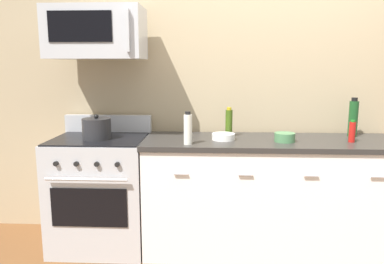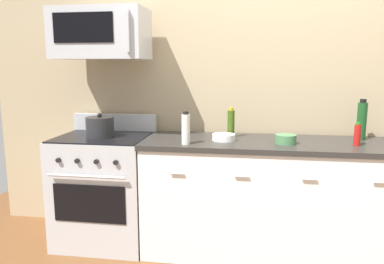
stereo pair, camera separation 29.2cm
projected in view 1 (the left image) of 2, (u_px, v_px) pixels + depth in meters
ground_plane at (268, 247)px, 3.12m from camera, size 6.15×6.15×0.00m
back_wall at (266, 83)px, 3.28m from camera, size 5.12×0.10×2.70m
counter_unit at (270, 195)px, 3.04m from camera, size 2.03×0.66×0.92m
range_oven at (102, 191)px, 3.11m from camera, size 0.76×0.69×1.07m
microwave at (96, 33)px, 2.93m from camera, size 0.74×0.44×0.40m
bottle_vinegar_white at (188, 129)px, 2.76m from camera, size 0.06×0.06×0.25m
bottle_olive_oil at (229, 123)px, 3.07m from camera, size 0.06×0.06×0.24m
bottle_wine_green at (353, 118)px, 3.07m from camera, size 0.07×0.07×0.32m
bottle_hot_sauce_red at (352, 132)px, 2.85m from camera, size 0.05×0.05×0.17m
bowl_white_ceramic at (223, 136)px, 2.95m from camera, size 0.18×0.18×0.05m
bowl_green_glaze at (285, 137)px, 2.87m from camera, size 0.16×0.16×0.07m
stockpot at (97, 129)px, 2.96m from camera, size 0.23×0.23×0.20m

